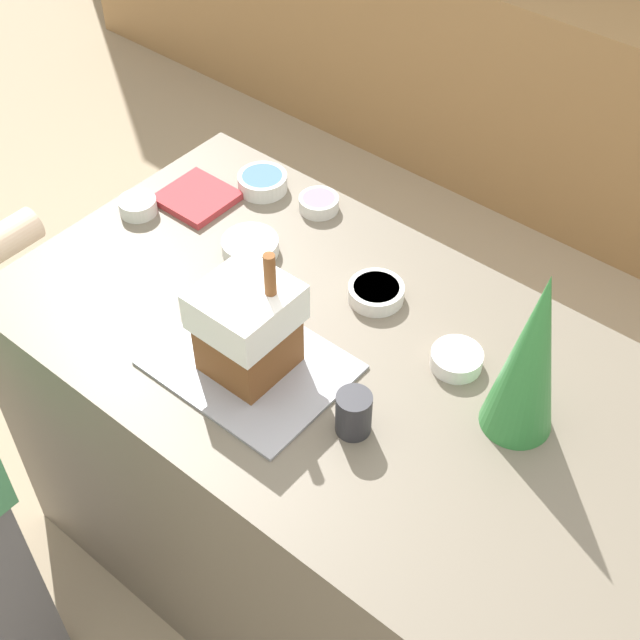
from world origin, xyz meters
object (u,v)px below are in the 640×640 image
Objects in this scene: candy_bowl_far_left at (250,245)px; candy_bowl_near_tray_left at (138,205)px; baking_tray at (250,365)px; candy_bowl_behind_tray at (376,292)px; candy_bowl_beside_tree at (457,359)px; cookbook at (197,198)px; candy_bowl_center_rear at (262,182)px; candy_bowl_far_right at (319,203)px; mug at (354,413)px; decorative_tree at (532,355)px; gingerbread_house at (247,326)px.

candy_bowl_near_tray_left is at bearing -167.77° from candy_bowl_far_left.
candy_bowl_far_left is 1.44× the size of candy_bowl_near_tray_left.
candy_bowl_behind_tray is at bearing 76.52° from baking_tray.
candy_bowl_beside_tree reaches higher than cookbook.
baking_tray is 0.60m from cookbook.
candy_bowl_center_rear reaches higher than cookbook.
candy_bowl_near_tray_left is 0.46m from candy_bowl_far_right.
mug is at bearing -34.91° from candy_bowl_center_rear.
candy_bowl_beside_tree reaches higher than candy_bowl_far_right.
decorative_tree is 2.91× the size of candy_bowl_far_left.
decorative_tree is at bearing -20.18° from candy_bowl_far_right.
gingerbread_house is 2.79× the size of candy_bowl_beside_tree.
candy_bowl_near_tray_left is (-0.18, -0.27, -0.00)m from candy_bowl_center_rear.
candy_bowl_far_right and candy_bowl_behind_tray have the same top height.
gingerbread_house is (0.00, 0.00, 0.12)m from baking_tray.
gingerbread_house reaches higher than baking_tray.
decorative_tree is 0.26m from candy_bowl_beside_tree.
cookbook is 1.77× the size of mug.
candy_bowl_far_left is at bearing 153.32° from mug.
candy_bowl_far_left is at bearing -13.67° from cookbook.
candy_bowl_far_right is 1.03× the size of mug.
gingerbread_house is at bearing -19.33° from candy_bowl_near_tray_left.
gingerbread_house reaches higher than candy_bowl_far_right.
candy_bowl_far_right is 0.35m from candy_bowl_behind_tray.
candy_bowl_beside_tree is 0.28m from mug.
candy_bowl_far_right reaches higher than cookbook.
mug is (0.19, -0.33, 0.03)m from candy_bowl_behind_tray.
candy_bowl_beside_tree is at bearing -14.74° from candy_bowl_center_rear.
candy_bowl_beside_tree is 0.26m from candy_bowl_behind_tray.
candy_bowl_far_left and candy_bowl_behind_tray have the same top height.
baking_tray is 0.62m from candy_bowl_center_rear.
candy_bowl_far_right is at bearing 41.32° from candy_bowl_near_tray_left.
candy_bowl_far_left is 0.25m from cookbook.
decorative_tree is 0.36m from mug.
candy_bowl_center_rear is at bearing 165.02° from decorative_tree.
baking_tray is 0.44m from candy_bowl_beside_tree.
candy_bowl_center_rear is 0.50m from candy_bowl_behind_tray.
baking_tray is 3.09× the size of candy_bowl_behind_tray.
decorative_tree is 3.94× the size of candy_bowl_far_right.
gingerbread_house is 3.27× the size of candy_bowl_near_tray_left.
candy_bowl_far_right is at bearing 114.46° from baking_tray.
baking_tray is 2.89× the size of candy_bowl_far_left.
mug is (0.67, -0.47, 0.03)m from candy_bowl_center_rear.
candy_bowl_beside_tree and candy_bowl_behind_tray have the same top height.
gingerbread_house is 2.26× the size of candy_bowl_far_left.
candy_bowl_near_tray_left is 0.67m from candy_bowl_behind_tray.
mug is (0.53, -0.26, 0.03)m from candy_bowl_far_left.
candy_bowl_near_tray_left is at bearing -174.95° from candy_bowl_beside_tree.
candy_bowl_behind_tray is 0.38m from mug.
candy_bowl_behind_tray is (-0.43, 0.11, -0.18)m from decorative_tree.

